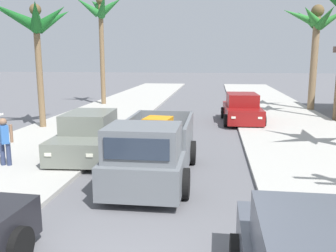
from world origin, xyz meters
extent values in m
cube|color=#B2AFA8|center=(-5.07, 12.00, 0.06)|extent=(5.15, 60.00, 0.12)
cube|color=#B2AFA8|center=(5.07, 12.00, 0.06)|extent=(5.15, 60.00, 0.12)
cube|color=silver|center=(-3.89, 12.00, 0.05)|extent=(0.16, 60.00, 0.10)
cube|color=silver|center=(3.89, 12.00, 0.05)|extent=(0.16, 60.00, 0.10)
cube|color=slate|center=(-0.32, 5.55, 0.60)|extent=(1.93, 5.10, 0.80)
cube|color=slate|center=(-0.32, 3.95, 1.40)|extent=(1.72, 1.50, 0.80)
cube|color=#283342|center=(-0.32, 4.71, 1.42)|extent=(1.38, 0.06, 0.44)
cube|color=#283342|center=(-0.31, 3.19, 1.42)|extent=(1.46, 0.06, 0.48)
cube|color=slate|center=(0.59, 6.41, 1.28)|extent=(0.11, 3.30, 0.56)
cube|color=slate|center=(-1.23, 6.40, 1.28)|extent=(0.11, 3.30, 0.56)
cube|color=slate|center=(-0.33, 8.06, 1.28)|extent=(1.88, 0.10, 0.56)
cube|color=silver|center=(-0.33, 8.15, 0.44)|extent=(1.82, 0.12, 0.20)
cylinder|color=black|center=(0.66, 4.02, 0.38)|extent=(0.26, 0.76, 0.76)
cylinder|color=black|center=(-1.30, 4.01, 0.38)|extent=(0.26, 0.76, 0.76)
cylinder|color=black|center=(0.66, 6.95, 0.38)|extent=(0.26, 0.76, 0.76)
cylinder|color=black|center=(-1.30, 6.95, 0.38)|extent=(0.26, 0.76, 0.76)
cube|color=red|center=(0.42, 8.12, 0.74)|extent=(0.22, 0.04, 0.18)
cube|color=red|center=(-1.08, 8.11, 0.74)|extent=(0.22, 0.04, 0.18)
cube|color=orange|center=(-0.32, 6.24, 1.31)|extent=(0.86, 0.91, 0.61)
cube|color=#283342|center=(2.65, 0.59, 1.20)|extent=(1.37, 0.09, 0.52)
cube|color=white|center=(2.05, 1.83, 0.61)|extent=(0.20, 0.04, 0.10)
cube|color=white|center=(3.28, 1.82, 0.61)|extent=(0.20, 0.04, 0.10)
cube|color=slate|center=(-2.93, 7.46, 0.54)|extent=(2.00, 4.30, 0.72)
cube|color=slate|center=(-2.93, 7.56, 1.22)|extent=(1.64, 2.19, 0.64)
cube|color=#283342|center=(-2.88, 6.59, 1.20)|extent=(1.37, 0.16, 0.52)
cube|color=#283342|center=(-2.99, 8.53, 1.20)|extent=(1.34, 0.16, 0.50)
cylinder|color=black|center=(-1.95, 6.21, 0.32)|extent=(0.26, 0.65, 0.64)
cylinder|color=black|center=(-3.75, 6.11, 0.32)|extent=(0.26, 0.65, 0.64)
cylinder|color=black|center=(-2.10, 8.81, 0.32)|extent=(0.26, 0.65, 0.64)
cylinder|color=black|center=(-3.90, 8.71, 0.32)|extent=(0.26, 0.65, 0.64)
cube|color=red|center=(-2.42, 9.60, 0.64)|extent=(0.20, 0.05, 0.12)
cube|color=white|center=(-2.19, 5.39, 0.61)|extent=(0.20, 0.05, 0.10)
cube|color=red|center=(-3.68, 9.53, 0.64)|extent=(0.20, 0.05, 0.12)
cube|color=white|center=(-3.42, 5.32, 0.61)|extent=(0.20, 0.05, 0.10)
cube|color=maroon|center=(2.79, 14.86, 0.54)|extent=(1.91, 4.26, 0.72)
cube|color=maroon|center=(2.79, 14.96, 1.22)|extent=(1.59, 2.15, 0.64)
cube|color=#283342|center=(2.83, 13.99, 1.20)|extent=(1.37, 0.13, 0.52)
cube|color=#283342|center=(2.76, 15.93, 1.20)|extent=(1.34, 0.13, 0.50)
cylinder|color=black|center=(3.74, 13.59, 0.32)|extent=(0.24, 0.65, 0.64)
cylinder|color=black|center=(1.94, 13.53, 0.32)|extent=(0.24, 0.65, 0.64)
cylinder|color=black|center=(3.65, 16.20, 0.32)|extent=(0.24, 0.65, 0.64)
cylinder|color=black|center=(1.85, 16.13, 0.32)|extent=(0.24, 0.65, 0.64)
cube|color=red|center=(3.35, 16.99, 0.64)|extent=(0.20, 0.05, 0.12)
cube|color=white|center=(3.49, 12.78, 0.61)|extent=(0.20, 0.05, 0.10)
cube|color=red|center=(2.09, 16.95, 0.64)|extent=(0.20, 0.05, 0.12)
cube|color=white|center=(2.26, 12.73, 0.61)|extent=(0.20, 0.05, 0.10)
cylinder|color=black|center=(-1.81, 0.85, 0.32)|extent=(0.25, 0.65, 0.64)
cube|color=white|center=(-2.06, 1.67, 0.61)|extent=(0.20, 0.05, 0.10)
cylinder|color=brown|center=(-6.81, 11.83, 2.76)|extent=(0.29, 0.34, 5.53)
cone|color=#196023|center=(-6.03, 11.79, 5.18)|extent=(1.63, 0.64, 1.35)
cone|color=#196023|center=(-6.30, 12.64, 5.17)|extent=(1.52, 1.95, 1.40)
cone|color=#196023|center=(-7.07, 12.49, 5.25)|extent=(1.07, 1.61, 1.23)
cone|color=#196023|center=(-7.76, 11.71, 5.22)|extent=(2.03, 0.79, 1.31)
cone|color=#196023|center=(-7.43, 11.08, 5.22)|extent=(1.72, 1.89, 1.32)
cone|color=#196023|center=(-6.32, 10.87, 5.17)|extent=(1.49, 2.20, 1.42)
sphere|color=brown|center=(-6.81, 11.83, 5.52)|extent=(0.52, 0.52, 0.52)
cylinder|color=brown|center=(-6.59, 20.79, 3.63)|extent=(0.32, 0.33, 7.25)
cone|color=#23702D|center=(-5.76, 20.73, 6.91)|extent=(1.73, 0.68, 1.36)
cone|color=#23702D|center=(-6.29, 21.50, 6.91)|extent=(1.13, 1.67, 1.35)
cone|color=#23702D|center=(-7.08, 21.29, 7.07)|extent=(1.46, 1.48, 1.09)
cone|color=#23702D|center=(-7.41, 20.41, 6.85)|extent=(1.87, 1.26, 1.47)
cone|color=#23702D|center=(-6.13, 19.85, 6.80)|extent=(1.41, 2.10, 1.59)
sphere|color=brown|center=(-6.59, 20.79, 7.25)|extent=(0.58, 0.58, 0.58)
cylinder|color=#846B4C|center=(7.49, 19.70, 3.10)|extent=(0.42, 0.43, 6.20)
cone|color=#2D7F33|center=(8.42, 19.54, 5.80)|extent=(1.96, 0.88, 1.48)
cone|color=#2D7F33|center=(7.75, 20.45, 5.97)|extent=(1.07, 1.77, 1.17)
cone|color=#2D7F33|center=(7.00, 20.42, 5.85)|extent=(1.47, 1.78, 1.38)
cone|color=#2D7F33|center=(6.43, 19.74, 5.90)|extent=(2.19, 0.64, 1.31)
cone|color=#2D7F33|center=(6.94, 19.07, 5.91)|extent=(1.58, 1.68, 1.28)
cone|color=#2D7F33|center=(7.80, 18.92, 5.78)|extent=(1.14, 1.75, 1.49)
sphere|color=brown|center=(7.49, 19.70, 6.20)|extent=(0.76, 0.76, 0.76)
cylinder|color=navy|center=(-5.07, 5.69, 0.41)|extent=(0.14, 0.14, 0.82)
cylinder|color=navy|center=(-4.87, 5.69, 0.41)|extent=(0.14, 0.14, 0.82)
cube|color=#3366B2|center=(-4.97, 5.69, 1.09)|extent=(0.42, 0.43, 0.55)
sphere|color=#8C664C|center=(-4.97, 5.69, 1.48)|extent=(0.22, 0.22, 0.22)
cylinder|color=#8C664C|center=(-4.73, 5.69, 1.12)|extent=(0.09, 0.09, 0.55)
camera|label=1|loc=(1.35, -4.28, 3.37)|focal=38.56mm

